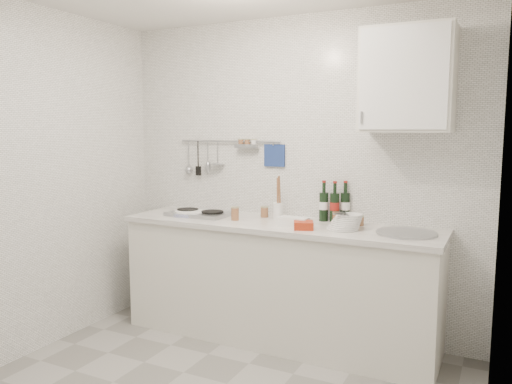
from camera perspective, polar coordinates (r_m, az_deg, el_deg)
back_wall at (r=4.02m, az=4.27°, el=1.86°), size 3.00×0.02×2.50m
wall_left at (r=3.82m, az=-25.94°, el=0.87°), size 0.02×2.80×2.50m
wall_right at (r=2.33m, az=25.79°, el=-2.69°), size 0.02×2.80×2.50m
counter at (r=3.91m, az=2.56°, el=-10.51°), size 2.44×0.64×0.96m
wall_rail at (r=4.24m, az=-3.37°, el=4.53°), size 0.98×0.09×0.34m
wall_cabinet at (r=3.59m, az=16.94°, el=12.13°), size 0.60×0.38×0.70m
plate_stack_hob at (r=4.12m, az=-7.58°, el=-2.39°), size 0.28×0.28×0.04m
plate_stack_sink at (r=3.57m, az=10.21°, el=-3.39°), size 0.25×0.23×0.12m
wine_bottles at (r=3.85m, az=8.96°, el=-1.06°), size 0.22×0.13×0.31m
butter_dish at (r=3.65m, az=4.31°, el=-3.39°), size 0.22×0.12×0.07m
strawberry_punnet at (r=3.54m, az=5.45°, el=-3.80°), size 0.18×0.18×0.06m
utensil_crock at (r=3.94m, az=2.55°, el=-1.89°), size 0.08×0.08×0.34m
jar_a at (r=4.00m, az=0.97°, el=-2.26°), size 0.07×0.07×0.09m
jar_b at (r=3.78m, az=9.17°, el=-2.91°), size 0.06×0.06×0.09m
jar_c at (r=3.74m, az=11.83°, el=-3.19°), size 0.06×0.06×0.07m
jar_d at (r=3.87m, az=-2.41°, el=-2.45°), size 0.06×0.06×0.11m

